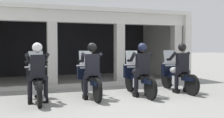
% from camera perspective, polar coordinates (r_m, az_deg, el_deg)
% --- Properties ---
extents(ground_plane, '(80.00, 80.00, 0.00)m').
position_cam_1_polar(ground_plane, '(10.43, -4.66, -5.39)').
color(ground_plane, gray).
extents(station_building, '(9.11, 4.38, 2.98)m').
position_cam_1_polar(station_building, '(12.23, -7.97, 4.69)').
color(station_building, black).
rests_on(station_building, ground).
extents(kerb_strip, '(8.61, 0.24, 0.12)m').
position_cam_1_polar(kerb_strip, '(9.74, -4.70, -5.62)').
color(kerb_strip, '#B7B5AD').
rests_on(kerb_strip, ground).
extents(motorcycle_far_left, '(0.62, 2.04, 1.35)m').
position_cam_1_polar(motorcycle_far_left, '(7.38, -16.09, -4.99)').
color(motorcycle_far_left, black).
rests_on(motorcycle_far_left, ground).
extents(police_officer_far_left, '(0.63, 0.61, 1.58)m').
position_cam_1_polar(police_officer_far_left, '(7.05, -16.00, -1.77)').
color(police_officer_far_left, black).
rests_on(police_officer_far_left, ground).
extents(motorcycle_center_left, '(0.62, 2.04, 1.35)m').
position_cam_1_polar(motorcycle_center_left, '(7.66, -4.95, -4.60)').
color(motorcycle_center_left, black).
rests_on(motorcycle_center_left, ground).
extents(police_officer_center_left, '(0.63, 0.61, 1.58)m').
position_cam_1_polar(police_officer_center_left, '(7.35, -4.41, -1.48)').
color(police_officer_center_left, black).
rests_on(police_officer_center_left, ground).
extents(motorcycle_center_right, '(0.62, 2.04, 1.35)m').
position_cam_1_polar(motorcycle_center_right, '(8.02, 5.68, -4.27)').
color(motorcycle_center_right, black).
rests_on(motorcycle_center_right, ground).
extents(police_officer_center_right, '(0.63, 0.61, 1.58)m').
position_cam_1_polar(police_officer_center_right, '(7.72, 6.59, -1.28)').
color(police_officer_center_right, black).
rests_on(police_officer_center_right, ground).
extents(motorcycle_far_right, '(0.62, 2.04, 1.35)m').
position_cam_1_polar(motorcycle_far_right, '(8.88, 13.95, -3.65)').
color(motorcycle_far_right, black).
rests_on(motorcycle_far_right, ground).
extents(police_officer_far_right, '(0.63, 0.61, 1.58)m').
position_cam_1_polar(police_officer_far_right, '(8.61, 15.02, -0.94)').
color(police_officer_far_right, black).
rests_on(police_officer_far_right, ground).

